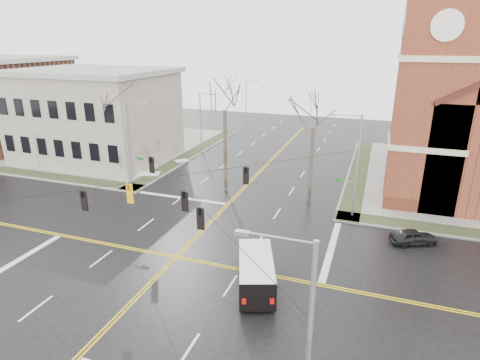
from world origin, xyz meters
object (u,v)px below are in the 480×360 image
(tree_nw_far, at_px, (116,103))
(streetlight_north_a, at_px, (202,119))
(tree_ne, at_px, (314,123))
(signal_pole_se, at_px, (304,349))
(cargo_van, at_px, (256,269))
(streetlight_north_b, at_px, (247,100))
(signal_pole_nw, at_px, (129,142))
(tree_nw_near, at_px, (225,105))
(signal_pole_ne, at_px, (355,164))
(parked_car_a, at_px, (413,237))

(tree_nw_far, bearing_deg, streetlight_north_a, 75.95)
(streetlight_north_a, height_order, tree_nw_far, tree_nw_far)
(tree_ne, bearing_deg, signal_pole_se, -80.79)
(cargo_van, bearing_deg, tree_ne, 68.03)
(tree_nw_far, bearing_deg, signal_pole_se, -44.98)
(tree_nw_far, bearing_deg, streetlight_north_b, 84.11)
(signal_pole_nw, xyz_separation_m, tree_nw_near, (9.68, 2.64, 3.96))
(cargo_van, relative_size, tree_nw_far, 0.50)
(streetlight_north_a, xyz_separation_m, tree_nw_near, (9.01, -13.86, 4.44))
(tree_nw_near, distance_m, tree_ne, 8.88)
(signal_pole_nw, xyz_separation_m, signal_pole_se, (22.64, -23.00, 0.00))
(signal_pole_ne, xyz_separation_m, streetlight_north_a, (-21.97, 16.50, -0.48))
(parked_car_a, distance_m, tree_nw_far, 32.07)
(streetlight_north_a, bearing_deg, signal_pole_nw, -92.32)
(streetlight_north_a, xyz_separation_m, parked_car_a, (26.99, -20.06, -3.87))
(streetlight_north_b, bearing_deg, tree_nw_far, -95.89)
(signal_pole_se, height_order, streetlight_north_a, signal_pole_se)
(streetlight_north_a, bearing_deg, tree_nw_near, -56.97)
(streetlight_north_a, height_order, cargo_van, streetlight_north_a)
(streetlight_north_a, bearing_deg, tree_ne, -37.84)
(signal_pole_nw, relative_size, tree_ne, 0.85)
(tree_ne, bearing_deg, streetlight_north_a, 142.16)
(streetlight_north_a, distance_m, cargo_van, 34.31)
(cargo_van, height_order, tree_ne, tree_ne)
(signal_pole_nw, distance_m, tree_ne, 18.87)
(signal_pole_nw, height_order, parked_car_a, signal_pole_nw)
(signal_pole_se, relative_size, cargo_van, 1.53)
(signal_pole_ne, bearing_deg, streetlight_north_a, 143.10)
(tree_nw_far, xyz_separation_m, tree_nw_near, (12.52, 0.17, 0.43))
(signal_pole_nw, distance_m, tree_nw_near, 10.79)
(signal_pole_nw, distance_m, streetlight_north_b, 36.51)
(signal_pole_ne, xyz_separation_m, tree_ne, (-4.16, 2.66, 2.75))
(signal_pole_nw, relative_size, tree_nw_far, 0.77)
(signal_pole_ne, bearing_deg, signal_pole_nw, 180.00)
(signal_pole_nw, distance_m, signal_pole_se, 32.28)
(tree_ne, bearing_deg, signal_pole_ne, -32.61)
(streetlight_north_b, xyz_separation_m, cargo_van, (17.20, -49.52, -3.23))
(streetlight_north_a, height_order, tree_ne, tree_ne)
(tree_ne, bearing_deg, tree_nw_far, -179.48)
(parked_car_a, bearing_deg, signal_pole_ne, 29.61)
(signal_pole_se, height_order, parked_car_a, signal_pole_se)
(signal_pole_nw, bearing_deg, cargo_van, -36.07)
(tree_nw_near, bearing_deg, cargo_van, -62.40)
(signal_pole_ne, distance_m, streetlight_north_a, 27.48)
(tree_nw_far, height_order, tree_ne, tree_nw_far)
(signal_pole_se, bearing_deg, signal_pole_ne, 90.00)
(signal_pole_ne, xyz_separation_m, cargo_van, (-4.78, -13.02, -3.71))
(tree_ne, bearing_deg, signal_pole_nw, -171.80)
(cargo_van, height_order, tree_nw_near, tree_nw_near)
(cargo_van, xyz_separation_m, tree_nw_far, (-20.71, 15.49, 7.24))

